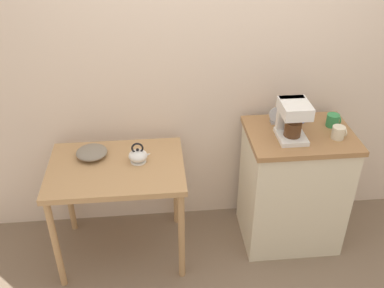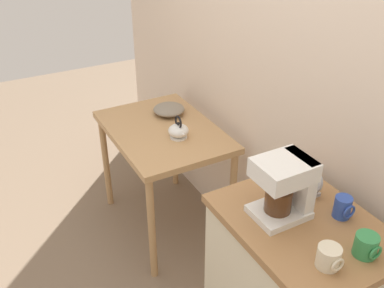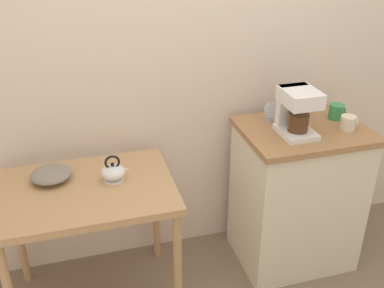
{
  "view_description": "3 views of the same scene",
  "coord_description": "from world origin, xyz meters",
  "px_view_note": "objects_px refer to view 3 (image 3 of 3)",
  "views": [
    {
      "loc": [
        -0.41,
        -2.43,
        2.42
      ],
      "look_at": [
        -0.18,
        -0.04,
        0.9
      ],
      "focal_mm": 40.95,
      "sensor_mm": 36.0,
      "label": 1
    },
    {
      "loc": [
        1.53,
        -1.03,
        2.08
      ],
      "look_at": [
        -0.16,
        -0.12,
        0.94
      ],
      "focal_mm": 40.84,
      "sensor_mm": 36.0,
      "label": 2
    },
    {
      "loc": [
        -0.69,
        -2.06,
        2.02
      ],
      "look_at": [
        -0.12,
        -0.05,
        0.94
      ],
      "focal_mm": 42.53,
      "sensor_mm": 36.0,
      "label": 3
    }
  ],
  "objects_px": {
    "coffee_maker": "(297,109)",
    "mug_tall_green": "(337,112)",
    "teakettle": "(114,172)",
    "bowl_stoneware": "(51,174)",
    "mug_blue": "(299,109)",
    "table_clock": "(272,112)",
    "mug_small_cream": "(348,123)"
  },
  "relations": [
    {
      "from": "coffee_maker",
      "to": "mug_tall_green",
      "type": "relative_size",
      "value": 2.82
    },
    {
      "from": "teakettle",
      "to": "mug_tall_green",
      "type": "distance_m",
      "value": 1.34
    },
    {
      "from": "bowl_stoneware",
      "to": "mug_tall_green",
      "type": "bearing_deg",
      "value": -0.08
    },
    {
      "from": "mug_blue",
      "to": "table_clock",
      "type": "relative_size",
      "value": 0.81
    },
    {
      "from": "bowl_stoneware",
      "to": "mug_small_cream",
      "type": "relative_size",
      "value": 2.26
    },
    {
      "from": "bowl_stoneware",
      "to": "table_clock",
      "type": "height_order",
      "value": "table_clock"
    },
    {
      "from": "mug_small_cream",
      "to": "table_clock",
      "type": "height_order",
      "value": "table_clock"
    },
    {
      "from": "mug_blue",
      "to": "mug_tall_green",
      "type": "relative_size",
      "value": 1.01
    },
    {
      "from": "mug_blue",
      "to": "mug_tall_green",
      "type": "height_order",
      "value": "mug_blue"
    },
    {
      "from": "bowl_stoneware",
      "to": "coffee_maker",
      "type": "relative_size",
      "value": 0.8
    },
    {
      "from": "mug_small_cream",
      "to": "mug_tall_green",
      "type": "xyz_separation_m",
      "value": [
        0.02,
        0.16,
        0.0
      ]
    },
    {
      "from": "teakettle",
      "to": "mug_tall_green",
      "type": "relative_size",
      "value": 1.64
    },
    {
      "from": "teakettle",
      "to": "mug_tall_green",
      "type": "bearing_deg",
      "value": 3.65
    },
    {
      "from": "bowl_stoneware",
      "to": "mug_blue",
      "type": "distance_m",
      "value": 1.46
    },
    {
      "from": "bowl_stoneware",
      "to": "teakettle",
      "type": "relative_size",
      "value": 1.37
    },
    {
      "from": "mug_blue",
      "to": "mug_small_cream",
      "type": "bearing_deg",
      "value": -53.98
    },
    {
      "from": "bowl_stoneware",
      "to": "mug_tall_green",
      "type": "relative_size",
      "value": 2.25
    },
    {
      "from": "mug_small_cream",
      "to": "mug_tall_green",
      "type": "bearing_deg",
      "value": 81.91
    },
    {
      "from": "mug_blue",
      "to": "mug_small_cream",
      "type": "relative_size",
      "value": 1.02
    },
    {
      "from": "mug_small_cream",
      "to": "coffee_maker",
      "type": "bearing_deg",
      "value": 171.55
    },
    {
      "from": "bowl_stoneware",
      "to": "table_clock",
      "type": "distance_m",
      "value": 1.28
    },
    {
      "from": "table_clock",
      "to": "coffee_maker",
      "type": "bearing_deg",
      "value": -76.4
    },
    {
      "from": "teakettle",
      "to": "mug_blue",
      "type": "xyz_separation_m",
      "value": [
        1.13,
        0.17,
        0.15
      ]
    },
    {
      "from": "teakettle",
      "to": "mug_small_cream",
      "type": "distance_m",
      "value": 1.32
    },
    {
      "from": "mug_tall_green",
      "to": "coffee_maker",
      "type": "bearing_deg",
      "value": -161.1
    },
    {
      "from": "mug_small_cream",
      "to": "mug_blue",
      "type": "bearing_deg",
      "value": 126.02
    },
    {
      "from": "mug_blue",
      "to": "mug_tall_green",
      "type": "xyz_separation_m",
      "value": [
        0.2,
        -0.08,
        -0.0
      ]
    },
    {
      "from": "mug_small_cream",
      "to": "mug_tall_green",
      "type": "height_order",
      "value": "mug_tall_green"
    },
    {
      "from": "coffee_maker",
      "to": "mug_small_cream",
      "type": "height_order",
      "value": "coffee_maker"
    },
    {
      "from": "coffee_maker",
      "to": "mug_small_cream",
      "type": "bearing_deg",
      "value": -8.45
    },
    {
      "from": "mug_blue",
      "to": "table_clock",
      "type": "height_order",
      "value": "table_clock"
    },
    {
      "from": "coffee_maker",
      "to": "mug_blue",
      "type": "relative_size",
      "value": 2.79
    }
  ]
}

